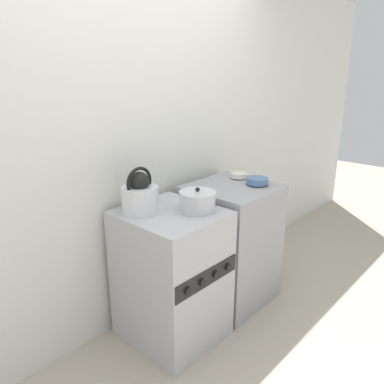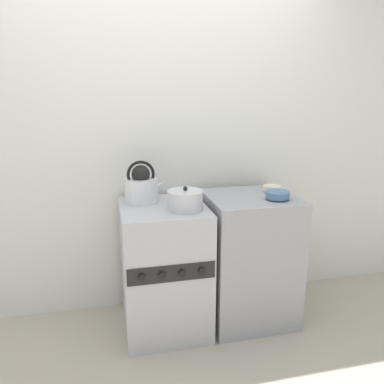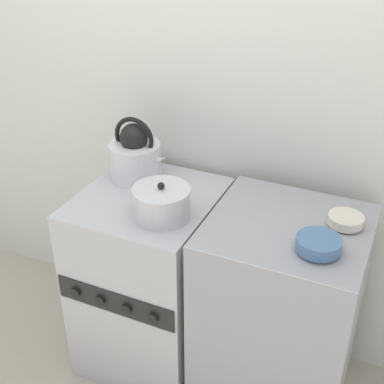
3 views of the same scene
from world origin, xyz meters
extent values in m
plane|color=#B2A893|center=(0.00, 0.00, 0.00)|extent=(12.00, 12.00, 0.00)
cube|color=silver|center=(0.00, 0.68, 1.25)|extent=(7.00, 0.06, 2.50)
cube|color=#B2B2B7|center=(0.00, 0.31, 0.45)|extent=(0.57, 0.61, 0.89)
cube|color=black|center=(0.00, 0.00, 0.55)|extent=(0.55, 0.01, 0.11)
cylinder|color=black|center=(-0.18, -0.01, 0.55)|extent=(0.04, 0.02, 0.04)
cylinder|color=black|center=(-0.06, -0.01, 0.55)|extent=(0.04, 0.02, 0.04)
cylinder|color=black|center=(0.06, -0.01, 0.55)|extent=(0.04, 0.02, 0.04)
cylinder|color=black|center=(0.18, -0.01, 0.55)|extent=(0.04, 0.02, 0.04)
cube|color=#99999E|center=(0.62, 0.29, 0.47)|extent=(0.61, 0.58, 0.93)
cylinder|color=silver|center=(-0.13, 0.44, 0.98)|extent=(0.23, 0.23, 0.16)
sphere|color=black|center=(-0.13, 0.44, 1.09)|extent=(0.12, 0.12, 0.12)
torus|color=black|center=(-0.13, 0.44, 1.09)|extent=(0.19, 0.02, 0.19)
cone|color=silver|center=(-0.02, 0.44, 1.00)|extent=(0.11, 0.05, 0.09)
cylinder|color=silver|center=(0.13, 0.20, 0.95)|extent=(0.22, 0.22, 0.11)
cylinder|color=silver|center=(0.13, 0.20, 1.01)|extent=(0.23, 0.23, 0.01)
sphere|color=black|center=(0.13, 0.20, 1.03)|extent=(0.03, 0.03, 0.03)
cylinder|color=#4C729E|center=(0.75, 0.17, 0.94)|extent=(0.07, 0.07, 0.01)
cylinder|color=#4C729E|center=(0.75, 0.17, 0.96)|extent=(0.16, 0.16, 0.05)
cylinder|color=beige|center=(0.81, 0.37, 0.93)|extent=(0.06, 0.06, 0.01)
cylinder|color=beige|center=(0.81, 0.37, 0.96)|extent=(0.13, 0.13, 0.04)
camera|label=1|loc=(-1.51, -1.27, 1.73)|focal=35.00mm
camera|label=2|loc=(-0.35, -2.06, 1.61)|focal=35.00mm
camera|label=3|loc=(0.97, -1.39, 2.05)|focal=50.00mm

